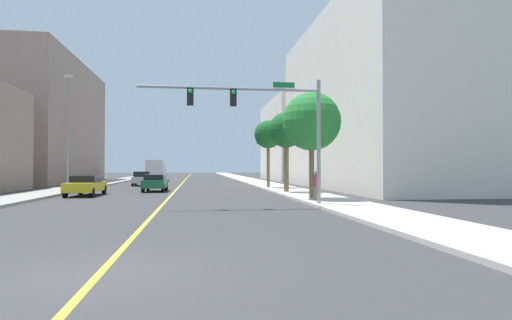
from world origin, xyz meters
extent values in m
plane|color=#38383A|center=(0.00, 42.00, 0.00)|extent=(192.00, 192.00, 0.00)
cube|color=#9E9B93|center=(-9.17, 42.00, 0.07)|extent=(3.31, 168.00, 0.15)
cube|color=beige|center=(9.17, 42.00, 0.07)|extent=(3.31, 168.00, 0.15)
cube|color=yellow|center=(0.00, 42.00, 0.00)|extent=(0.16, 144.00, 0.01)
cube|color=gray|center=(-19.24, 48.75, 7.68)|extent=(12.90, 25.85, 15.37)
cube|color=silver|center=(19.25, 29.63, 7.95)|extent=(12.92, 27.83, 15.89)
cube|color=silver|center=(20.28, 55.47, 6.03)|extent=(14.97, 18.63, 12.06)
cylinder|color=gray|center=(7.91, 12.60, 3.28)|extent=(0.20, 0.20, 6.25)
cylinder|color=gray|center=(3.40, 12.60, 5.86)|extent=(9.02, 0.14, 0.14)
cube|color=black|center=(3.55, 12.60, 5.41)|extent=(0.32, 0.24, 0.84)
sphere|color=green|center=(3.55, 12.46, 5.66)|extent=(0.20, 0.20, 0.20)
cube|color=black|center=(1.45, 12.60, 5.41)|extent=(0.32, 0.24, 0.84)
sphere|color=green|center=(1.45, 12.46, 5.66)|extent=(0.20, 0.20, 0.20)
cube|color=#147233|center=(6.11, 12.60, 6.11)|extent=(1.10, 0.04, 0.28)
cylinder|color=gray|center=(-8.01, 25.74, 4.47)|extent=(0.16, 0.16, 8.64)
cube|color=beige|center=(-8.01, 25.74, 8.94)|extent=(0.56, 0.28, 0.20)
cylinder|color=brown|center=(8.43, 15.84, 2.40)|extent=(0.30, 0.30, 4.50)
sphere|color=#287F33|center=(8.43, 15.84, 4.65)|extent=(3.44, 3.44, 3.44)
cone|color=#287F33|center=(9.46, 15.95, 4.45)|extent=(0.59, 1.83, 1.65)
cone|color=#287F33|center=(8.90, 16.76, 4.45)|extent=(1.66, 1.16, 1.49)
cone|color=#287F33|center=(7.94, 16.74, 4.45)|extent=(1.70, 1.22, 1.70)
cone|color=#287F33|center=(7.41, 15.98, 4.45)|extent=(0.63, 1.74, 1.52)
cone|color=#287F33|center=(7.81, 15.02, 4.45)|extent=(1.48, 1.32, 1.49)
cone|color=#287F33|center=(8.96, 14.95, 4.45)|extent=(1.54, 1.17, 1.60)
cylinder|color=brown|center=(8.36, 22.58, 2.44)|extent=(0.39, 0.39, 4.59)
sphere|color=#195B23|center=(8.36, 22.58, 4.74)|extent=(2.65, 2.65, 2.65)
cone|color=#195B23|center=(9.15, 22.53, 4.54)|extent=(0.49, 1.13, 1.23)
cone|color=#195B23|center=(8.46, 23.37, 4.54)|extent=(1.53, 0.63, 1.31)
cone|color=#195B23|center=(7.57, 22.71, 4.54)|extent=(0.58, 1.12, 1.28)
cone|color=#195B23|center=(8.42, 21.79, 4.54)|extent=(1.39, 0.55, 1.16)
cylinder|color=brown|center=(8.15, 29.32, 2.54)|extent=(0.28, 0.28, 4.78)
sphere|color=#195B23|center=(8.15, 29.32, 4.93)|extent=(2.53, 2.53, 2.53)
cone|color=#195B23|center=(8.90, 29.43, 4.73)|extent=(0.58, 1.25, 1.18)
cone|color=#195B23|center=(8.26, 30.07, 4.73)|extent=(1.24, 0.59, 1.23)
cone|color=#195B23|center=(7.39, 29.22, 4.73)|extent=(0.57, 1.24, 1.46)
cone|color=#195B23|center=(8.21, 28.56, 4.73)|extent=(1.19, 0.52, 1.19)
cube|color=#196638|center=(-1.55, 26.66, 0.64)|extent=(1.81, 3.88, 0.63)
cube|color=black|center=(-1.56, 26.43, 1.16)|extent=(1.56, 2.03, 0.42)
cylinder|color=black|center=(-2.28, 28.05, 0.32)|extent=(0.23, 0.64, 0.64)
cylinder|color=black|center=(-0.76, 28.02, 0.32)|extent=(0.23, 0.64, 0.64)
cylinder|color=black|center=(-2.34, 25.31, 0.32)|extent=(0.23, 0.64, 0.64)
cylinder|color=black|center=(-0.82, 25.27, 0.32)|extent=(0.23, 0.64, 0.64)
cube|color=#BCBCC1|center=(-3.98, 37.78, 0.64)|extent=(1.98, 4.10, 0.63)
cube|color=black|center=(-3.98, 37.78, 1.22)|extent=(1.68, 2.12, 0.54)
cylinder|color=black|center=(-4.84, 39.21, 0.32)|extent=(0.25, 0.65, 0.64)
cylinder|color=black|center=(-3.23, 39.28, 0.32)|extent=(0.25, 0.65, 0.64)
cylinder|color=black|center=(-4.72, 36.29, 0.32)|extent=(0.25, 0.65, 0.64)
cylinder|color=black|center=(-3.11, 36.35, 0.32)|extent=(0.25, 0.65, 0.64)
cube|color=gold|center=(-5.78, 22.18, 0.63)|extent=(1.91, 4.58, 0.61)
cube|color=black|center=(-5.78, 22.30, 1.16)|extent=(1.66, 2.26, 0.46)
cylinder|color=black|center=(-4.97, 20.44, 0.32)|extent=(0.23, 0.64, 0.64)
cylinder|color=black|center=(-6.63, 20.46, 0.32)|extent=(0.23, 0.64, 0.64)
cylinder|color=black|center=(-4.94, 23.90, 0.32)|extent=(0.23, 0.64, 0.64)
cylinder|color=black|center=(-6.60, 23.92, 0.32)|extent=(0.23, 0.64, 0.64)
cube|color=#194799|center=(-4.22, 57.40, 1.25)|extent=(2.47, 2.31, 1.60)
cube|color=silver|center=(-4.10, 53.40, 1.69)|extent=(2.58, 5.83, 2.48)
cylinder|color=black|center=(-5.27, 57.36, 0.45)|extent=(0.31, 0.91, 0.90)
cylinder|color=black|center=(-3.17, 57.43, 0.45)|extent=(0.31, 0.91, 0.90)
cylinder|color=black|center=(-5.10, 51.93, 0.45)|extent=(0.31, 0.91, 0.90)
cylinder|color=black|center=(-3.00, 51.99, 0.45)|extent=(0.31, 0.91, 0.90)
cylinder|color=#726651|center=(8.28, 14.36, 0.54)|extent=(0.32, 0.32, 0.77)
cylinder|color=#B23338|center=(8.28, 14.36, 1.23)|extent=(0.38, 0.38, 0.61)
sphere|color=tan|center=(8.28, 14.36, 1.64)|extent=(0.21, 0.21, 0.21)
camera|label=1|loc=(1.79, -8.16, 1.98)|focal=29.62mm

